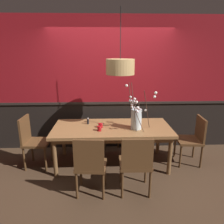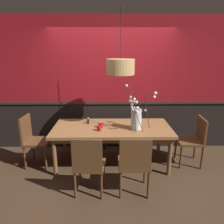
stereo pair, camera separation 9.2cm
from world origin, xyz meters
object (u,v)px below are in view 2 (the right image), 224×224
Objects in this scene: candle_holder_nearer_edge at (100,125)px; pendant_lamp at (120,67)px; vase_with_blossoms at (136,118)px; condiment_bottle at (88,121)px; chair_near_side_left at (89,163)px; chair_head_west_end at (33,138)px; chair_far_side_right at (126,122)px; candle_holder_nearer_center at (99,128)px; dining_table at (112,131)px; chair_head_east_end at (194,138)px; chair_near_side_right at (134,162)px; chair_far_side_left at (97,122)px.

pendant_lamp is (0.35, 0.09, 1.02)m from candle_holder_nearer_edge.
vase_with_blossoms is 6.84× the size of condiment_bottle.
vase_with_blossoms is 9.96× the size of candle_holder_nearer_edge.
chair_near_side_left is 0.87× the size of pendant_lamp.
chair_head_west_end reaches higher than condiment_bottle.
candle_holder_nearer_center is (-0.55, -1.09, 0.26)m from chair_far_side_right.
dining_table is 0.32m from candle_holder_nearer_center.
chair_near_side_right is at bearing -144.01° from chair_head_east_end.
chair_near_side_left reaches higher than chair_near_side_right.
chair_far_side_left is at bearing 153.98° from chair_head_east_end.
chair_far_side_right reaches higher than dining_table.
chair_near_side_right is 1.33m from condiment_bottle.
vase_with_blossoms reaches higher than condiment_bottle.
chair_far_side_left is 2.05m from chair_head_east_end.
chair_near_side_left is at bearing -99.57° from candle_holder_nearer_center.
chair_far_side_right is (0.33, 0.91, -0.14)m from dining_table.
chair_far_side_left is 1.43m from chair_head_west_end.
chair_near_side_left is at bearing -38.94° from chair_head_west_end.
chair_head_west_end is 1.25m from candle_holder_nearer_center.
pendant_lamp is at bearing -10.79° from condiment_bottle.
pendant_lamp is (0.49, 0.96, 1.28)m from chair_near_side_left.
chair_head_west_end is (-1.11, -0.90, 0.01)m from chair_far_side_left.
chair_head_west_end is 1.26m from candle_holder_nearer_edge.
chair_near_side_left is 11.36× the size of candle_holder_nearer_edge.
chair_far_side_left is at bearing 80.87° from condiment_bottle.
chair_near_side_right is 1.01× the size of chair_far_side_right.
chair_near_side_right is at bearing -79.86° from pendant_lamp.
condiment_bottle is (-0.24, 0.20, 0.02)m from candle_holder_nearer_edge.
chair_near_side_right is 0.87× the size of pendant_lamp.
vase_with_blossoms reaches higher than candle_holder_nearer_edge.
chair_near_side_right is 1.60m from pendant_lamp.
chair_head_west_end is at bearing -152.36° from chair_far_side_right.
chair_far_side_left is at bearing 126.93° from vase_with_blossoms.
chair_far_side_right is 0.66m from chair_far_side_left.
condiment_bottle is (-0.76, 1.05, 0.27)m from chair_near_side_right.
chair_far_side_right is 1.50m from chair_head_east_end.
chair_near_side_right is 1.03× the size of chair_head_east_end.
chair_head_west_end is at bearing -169.16° from condiment_bottle.
chair_head_west_end is at bearing 172.00° from candle_holder_nearer_center.
chair_near_side_right is 0.98× the size of chair_head_west_end.
pendant_lamp is (0.59, -0.11, 1.01)m from condiment_bottle.
pendant_lamp reaches higher than dining_table.
chair_head_east_end reaches higher than dining_table.
dining_table is 0.97m from chair_far_side_right.
chair_near_side_left reaches higher than condiment_bottle.
candle_holder_nearer_center is (0.11, -1.07, 0.26)m from chair_far_side_left.
chair_far_side_left is 1.31m from vase_with_blossoms.
chair_near_side_right reaches higher than candle_holder_nearer_center.
chair_far_side_right is 0.99× the size of chair_far_side_left.
dining_table is 0.95m from chair_near_side_right.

